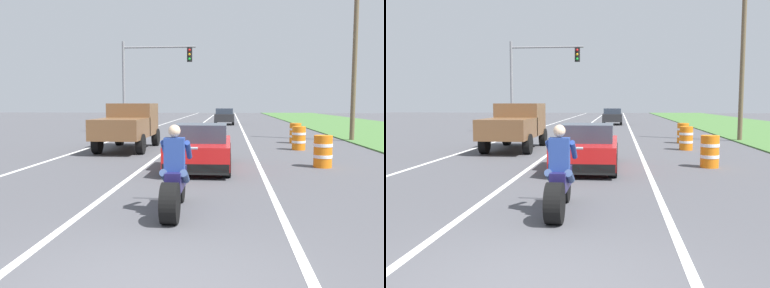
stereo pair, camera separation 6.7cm
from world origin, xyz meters
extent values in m
cube|color=white|center=(-5.40, 20.00, 0.00)|extent=(0.14, 120.00, 0.01)
cube|color=white|center=(1.80, 20.00, 0.00)|extent=(0.14, 120.00, 0.01)
cube|color=white|center=(-1.80, 20.00, 0.00)|extent=(0.14, 120.00, 0.01)
cylinder|color=black|center=(-0.12, 2.62, 0.35)|extent=(0.28, 0.69, 0.69)
cylinder|color=black|center=(-0.12, 4.17, 0.31)|extent=(0.12, 0.63, 0.63)
cube|color=#1E194C|center=(-0.12, 3.45, 0.61)|extent=(0.28, 1.10, 0.36)
cylinder|color=#B2B2B7|center=(-0.12, 4.09, 0.68)|extent=(0.08, 0.36, 0.73)
cylinder|color=#A5A5AA|center=(-0.12, 4.07, 1.11)|extent=(0.70, 0.05, 0.05)
cube|color=navy|center=(-0.12, 3.22, 1.09)|extent=(0.36, 0.24, 0.60)
sphere|color=beige|center=(-0.12, 3.22, 1.51)|extent=(0.22, 0.22, 0.22)
cylinder|color=#384C7A|center=(-0.30, 3.25, 0.69)|extent=(0.14, 0.47, 0.32)
cylinder|color=navy|center=(-0.34, 3.52, 1.14)|extent=(0.10, 0.51, 0.40)
cylinder|color=#384C7A|center=(0.06, 3.25, 0.69)|extent=(0.14, 0.47, 0.32)
cylinder|color=navy|center=(0.10, 3.52, 1.14)|extent=(0.10, 0.51, 0.40)
cube|color=red|center=(-0.02, 8.68, 0.53)|extent=(1.80, 4.30, 0.64)
cube|color=#333D4C|center=(-0.02, 8.48, 1.11)|extent=(1.56, 1.70, 0.52)
cube|color=black|center=(-0.02, 6.63, 0.29)|extent=(1.76, 0.20, 0.28)
cylinder|color=black|center=(-0.82, 10.28, 0.32)|extent=(0.24, 0.64, 0.64)
cylinder|color=black|center=(0.78, 10.28, 0.32)|extent=(0.24, 0.64, 0.64)
cylinder|color=black|center=(-0.82, 7.08, 0.32)|extent=(0.24, 0.64, 0.64)
cylinder|color=black|center=(0.78, 7.08, 0.32)|extent=(0.24, 0.64, 0.64)
cube|color=brown|center=(-3.47, 14.44, 1.28)|extent=(1.90, 2.10, 1.40)
cube|color=#333D4C|center=(-3.47, 14.79, 1.67)|extent=(1.67, 0.29, 0.57)
cube|color=brown|center=(-3.47, 12.19, 0.98)|extent=(1.90, 2.70, 0.80)
cylinder|color=black|center=(-4.34, 15.24, 0.40)|extent=(0.28, 0.80, 0.80)
cylinder|color=black|center=(-2.60, 15.24, 0.40)|extent=(0.28, 0.80, 0.80)
cylinder|color=black|center=(-4.34, 11.89, 0.40)|extent=(0.28, 0.80, 0.80)
cylinder|color=black|center=(-2.60, 11.89, 0.40)|extent=(0.28, 0.80, 0.80)
cylinder|color=gray|center=(-6.12, 23.14, 3.00)|extent=(0.18, 0.18, 6.00)
cylinder|color=gray|center=(-3.74, 23.14, 5.60)|extent=(4.76, 0.12, 0.12)
cube|color=black|center=(-1.76, 23.14, 5.10)|extent=(0.32, 0.24, 0.90)
sphere|color=red|center=(-1.76, 23.00, 5.38)|extent=(0.16, 0.16, 0.16)
sphere|color=orange|center=(-1.76, 23.00, 5.10)|extent=(0.16, 0.16, 0.16)
sphere|color=green|center=(-1.76, 23.00, 4.82)|extent=(0.16, 0.16, 0.16)
cylinder|color=brown|center=(7.29, 18.57, 4.03)|extent=(0.24, 0.24, 8.05)
cylinder|color=orange|center=(3.75, 9.11, 0.50)|extent=(0.56, 0.56, 1.00)
cylinder|color=white|center=(3.75, 9.11, 0.70)|extent=(0.58, 0.58, 0.10)
cylinder|color=white|center=(3.75, 9.11, 0.35)|extent=(0.58, 0.58, 0.10)
cylinder|color=orange|center=(3.80, 13.99, 0.50)|extent=(0.56, 0.56, 1.00)
cylinder|color=white|center=(3.80, 13.99, 0.70)|extent=(0.58, 0.58, 0.10)
cylinder|color=white|center=(3.80, 13.99, 0.35)|extent=(0.58, 0.58, 0.10)
cylinder|color=orange|center=(4.12, 17.01, 0.50)|extent=(0.56, 0.56, 1.00)
cylinder|color=white|center=(4.12, 17.01, 0.70)|extent=(0.58, 0.58, 0.10)
cylinder|color=white|center=(4.12, 17.01, 0.35)|extent=(0.58, 0.58, 0.10)
cube|color=#262628|center=(0.36, 34.95, 0.65)|extent=(1.76, 4.00, 0.70)
cube|color=#333D4C|center=(0.36, 34.75, 1.25)|extent=(1.56, 2.00, 0.50)
cylinder|color=black|center=(-0.44, 36.35, 0.30)|extent=(0.20, 0.60, 0.60)
cylinder|color=black|center=(1.16, 36.35, 0.30)|extent=(0.20, 0.60, 0.60)
cylinder|color=black|center=(-0.44, 33.55, 0.30)|extent=(0.20, 0.60, 0.60)
cylinder|color=black|center=(1.16, 33.55, 0.30)|extent=(0.20, 0.60, 0.60)
camera|label=1|loc=(0.86, -4.11, 2.00)|focal=39.11mm
camera|label=2|loc=(0.93, -4.10, 2.00)|focal=39.11mm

